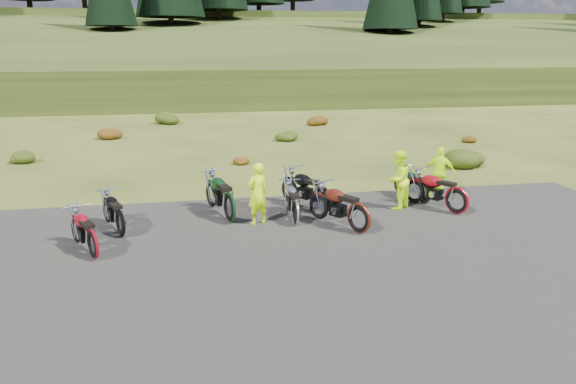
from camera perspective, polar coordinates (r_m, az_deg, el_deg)
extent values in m
plane|color=#364115|center=(13.92, 0.82, -4.82)|extent=(300.00, 300.00, 0.00)
cube|color=black|center=(12.10, 2.79, -7.92)|extent=(20.00, 12.00, 0.04)
cube|color=#253612|center=(122.95, -10.03, 12.31)|extent=(300.00, 90.00, 9.17)
cylinder|color=black|center=(83.99, -24.73, 16.71)|extent=(0.70, 0.70, 2.20)
cylinder|color=black|center=(88.87, -19.95, 17.49)|extent=(0.70, 0.70, 2.20)
cylinder|color=black|center=(63.16, -17.39, 14.99)|extent=(0.70, 0.70, 2.20)
cylinder|color=black|center=(68.87, -11.78, 16.26)|extent=(0.70, 0.70, 2.20)
cylinder|color=black|center=(75.13, -7.01, 17.20)|extent=(0.70, 0.70, 2.20)
cylinder|color=black|center=(81.81, -2.96, 17.91)|extent=(0.70, 0.70, 2.20)
cylinder|color=black|center=(88.80, 0.49, 18.32)|extent=(0.70, 0.70, 2.20)
cylinder|color=black|center=(66.23, 10.28, 15.19)|extent=(0.70, 0.70, 2.20)
cylinder|color=black|center=(74.09, 13.09, 15.90)|extent=(0.70, 0.70, 2.20)
cylinder|color=black|center=(82.08, 15.38, 16.45)|extent=(0.70, 0.70, 2.20)
cylinder|color=black|center=(90.19, 17.26, 16.88)|extent=(0.70, 0.70, 2.20)
cylinder|color=black|center=(98.37, 18.84, 17.22)|extent=(0.70, 0.70, 2.20)
ellipsoid|color=#24380E|center=(25.34, -25.52, 3.38)|extent=(1.03, 1.03, 0.61)
ellipsoid|color=#652A0C|center=(29.95, -17.73, 5.81)|extent=(1.30, 1.30, 0.77)
ellipsoid|color=#24380E|center=(34.99, -12.05, 7.50)|extent=(1.56, 1.56, 0.92)
ellipsoid|color=#652A0C|center=(22.59, -4.98, 3.35)|extent=(0.77, 0.77, 0.45)
ellipsoid|color=#24380E|center=(28.17, -0.27, 5.82)|extent=(1.03, 1.03, 0.61)
ellipsoid|color=#652A0C|center=(33.90, 2.90, 7.45)|extent=(1.30, 1.30, 0.77)
ellipsoid|color=#24380E|center=(23.16, 17.58, 3.59)|extent=(1.56, 1.56, 0.92)
ellipsoid|color=#652A0C|center=(29.16, 17.67, 5.28)|extent=(0.77, 0.77, 0.45)
imported|color=#CAFF0D|center=(14.82, -3.12, -0.28)|extent=(0.71, 0.62, 1.65)
imported|color=#CAFF0D|center=(16.50, 11.11, 1.14)|extent=(1.06, 1.03, 1.72)
imported|color=#CAFF0D|center=(18.04, 15.16, 1.87)|extent=(1.01, 0.82, 1.61)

